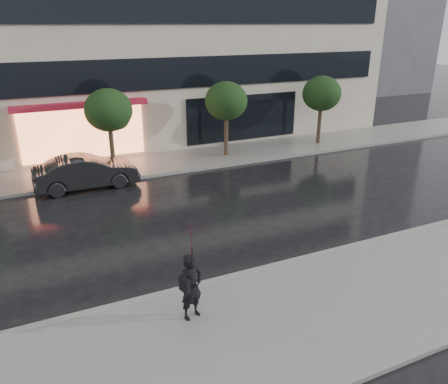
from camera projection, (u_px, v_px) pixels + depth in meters
ground at (273, 250)px, 13.90m from camera, size 120.00×120.00×0.00m
sidewalk_near at (339, 304)px, 11.13m from camera, size 60.00×4.50×0.12m
sidewalk_far at (172, 161)px, 22.55m from camera, size 60.00×3.50×0.12m
curb_near at (291, 263)px, 13.03m from camera, size 60.00×0.25×0.14m
curb_far at (183, 171)px, 21.07m from camera, size 60.00×0.25×0.14m
bg_building_right at (355, 9)px, 44.83m from camera, size 12.00×12.00×16.00m
tree_mid_west at (110, 112)px, 20.18m from camera, size 2.20×2.20×3.99m
tree_mid_east at (227, 102)px, 22.52m from camera, size 2.20×2.20×3.99m
tree_far_east at (322, 95)px, 24.86m from camera, size 2.20×2.20×3.99m
parked_car at (86, 172)px, 18.91m from camera, size 4.42×1.61×1.45m
pedestrian_with_umbrella at (192, 258)px, 10.04m from camera, size 1.25×1.26×2.40m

